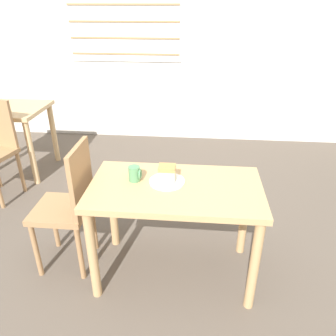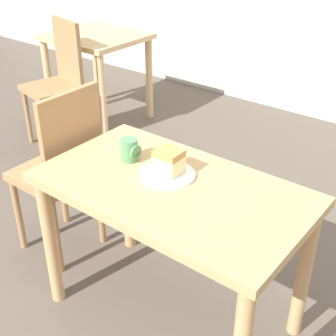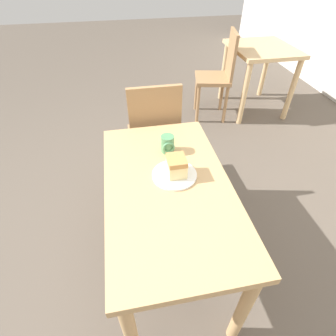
{
  "view_description": "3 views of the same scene",
  "coord_description": "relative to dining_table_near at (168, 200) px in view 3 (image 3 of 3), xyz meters",
  "views": [
    {
      "loc": [
        0.2,
        -1.34,
        1.75
      ],
      "look_at": [
        0.03,
        0.48,
        0.8
      ],
      "focal_mm": 35.0,
      "sensor_mm": 36.0,
      "label": 1
    },
    {
      "loc": [
        1.04,
        -0.82,
        1.68
      ],
      "look_at": [
        0.06,
        0.43,
        0.77
      ],
      "focal_mm": 50.0,
      "sensor_mm": 36.0,
      "label": 2
    },
    {
      "loc": [
        0.99,
        0.25,
        1.62
      ],
      "look_at": [
        0.04,
        0.43,
        0.77
      ],
      "focal_mm": 28.0,
      "sensor_mm": 36.0,
      "label": 3
    }
  ],
  "objects": [
    {
      "name": "ground_plane",
      "position": [
        -0.09,
        -0.42,
        -0.6
      ],
      "size": [
        14.0,
        14.0,
        0.0
      ],
      "primitive_type": "plane",
      "color": "brown"
    },
    {
      "name": "dining_table_far",
      "position": [
        -1.88,
        1.42,
        -0.0
      ],
      "size": [
        0.75,
        0.66,
        0.74
      ],
      "color": "tan",
      "rests_on": "ground_plane"
    },
    {
      "name": "chair_far_corner",
      "position": [
        -1.78,
        0.91,
        -0.08
      ],
      "size": [
        0.44,
        0.44,
        0.94
      ],
      "rotation": [
        0.0,
        0.0,
        -0.21
      ],
      "color": "#9E754C",
      "rests_on": "ground_plane"
    },
    {
      "name": "chair_near_window",
      "position": [
        -0.72,
        0.03,
        -0.08
      ],
      "size": [
        0.37,
        0.37,
        0.94
      ],
      "rotation": [
        0.0,
        0.0,
        -1.57
      ],
      "color": "#9E754C",
      "rests_on": "ground_plane"
    },
    {
      "name": "cake_slice",
      "position": [
        -0.06,
        0.05,
        0.18
      ],
      "size": [
        0.11,
        0.09,
        0.1
      ],
      "color": "beige",
      "rests_on": "plate"
    },
    {
      "name": "plate",
      "position": [
        -0.06,
        0.04,
        0.12
      ],
      "size": [
        0.23,
        0.23,
        0.01
      ],
      "color": "white",
      "rests_on": "dining_table_near"
    },
    {
      "name": "coffee_mug",
      "position": [
        -0.26,
        0.05,
        0.16
      ],
      "size": [
        0.08,
        0.07,
        0.1
      ],
      "color": "#4C8456",
      "rests_on": "dining_table_near"
    },
    {
      "name": "dining_table_near",
      "position": [
        0.0,
        0.0,
        0.0
      ],
      "size": [
        1.09,
        0.62,
        0.71
      ],
      "color": "tan",
      "rests_on": "ground_plane"
    }
  ]
}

